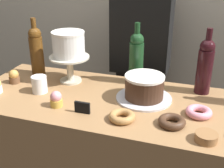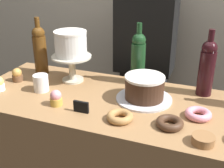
{
  "view_description": "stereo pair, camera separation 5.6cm",
  "coord_description": "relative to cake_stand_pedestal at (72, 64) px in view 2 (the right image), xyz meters",
  "views": [
    {
      "loc": [
        0.38,
        -1.16,
        1.53
      ],
      "look_at": [
        0.0,
        0.0,
        0.99
      ],
      "focal_mm": 45.88,
      "sensor_mm": 36.0,
      "label": 1
    },
    {
      "loc": [
        0.44,
        -1.14,
        1.53
      ],
      "look_at": [
        0.0,
        0.0,
        0.99
      ],
      "focal_mm": 45.88,
      "sensor_mm": 36.0,
      "label": 2
    }
  ],
  "objects": [
    {
      "name": "cookie_stack",
      "position": [
        0.72,
        -0.35,
        -0.08
      ],
      "size": [
        0.08,
        0.08,
        0.03
      ],
      "color": "olive",
      "rests_on": "display_counter"
    },
    {
      "name": "donut_chocolate",
      "position": [
        0.58,
        -0.28,
        -0.08
      ],
      "size": [
        0.11,
        0.11,
        0.03
      ],
      "color": "#472D1E",
      "rests_on": "display_counter"
    },
    {
      "name": "wine_bottle_dark_red",
      "position": [
        0.69,
        0.08,
        0.05
      ],
      "size": [
        0.08,
        0.08,
        0.33
      ],
      "color": "black",
      "rests_on": "display_counter"
    },
    {
      "name": "chocolate_round_cake",
      "position": [
        0.43,
        -0.08,
        -0.03
      ],
      "size": [
        0.19,
        0.19,
        0.11
      ],
      "color": "#3D2619",
      "rests_on": "silver_serving_platter"
    },
    {
      "name": "wine_bottle_amber",
      "position": [
        -0.22,
        0.04,
        0.05
      ],
      "size": [
        0.08,
        0.08,
        0.33
      ],
      "color": "#5B3814",
      "rests_on": "display_counter"
    },
    {
      "name": "wine_bottle_green",
      "position": [
        0.34,
        0.1,
        0.05
      ],
      "size": [
        0.08,
        0.08,
        0.33
      ],
      "color": "#193D1E",
      "rests_on": "display_counter"
    },
    {
      "name": "coffee_cup_ceramic",
      "position": [
        -0.09,
        -0.17,
        -0.06
      ],
      "size": [
        0.08,
        0.08,
        0.08
      ],
      "color": "white",
      "rests_on": "display_counter"
    },
    {
      "name": "cupcake_caramel",
      "position": [
        -0.28,
        -0.11,
        -0.06
      ],
      "size": [
        0.06,
        0.06,
        0.07
      ],
      "color": "brown",
      "rests_on": "display_counter"
    },
    {
      "name": "price_sign_chalkboard",
      "position": [
        0.2,
        -0.3,
        -0.07
      ],
      "size": [
        0.07,
        0.01,
        0.05
      ],
      "color": "black",
      "rests_on": "display_counter"
    },
    {
      "name": "donut_maple",
      "position": [
        0.38,
        -0.3,
        -0.08
      ],
      "size": [
        0.11,
        0.11,
        0.03
      ],
      "color": "#B27F47",
      "rests_on": "display_counter"
    },
    {
      "name": "barista_figure",
      "position": [
        0.29,
        0.44,
        -0.16
      ],
      "size": [
        0.36,
        0.22,
        1.6
      ],
      "color": "black",
      "rests_on": "ground_plane"
    },
    {
      "name": "cupcake_strawberry",
      "position": [
        0.06,
        -0.28,
        -0.06
      ],
      "size": [
        0.06,
        0.06,
        0.07
      ],
      "color": "gold",
      "rests_on": "display_counter"
    },
    {
      "name": "donut_pink",
      "position": [
        0.68,
        -0.16,
        -0.08
      ],
      "size": [
        0.11,
        0.11,
        0.03
      ],
      "color": "pink",
      "rests_on": "display_counter"
    },
    {
      "name": "silver_serving_platter",
      "position": [
        0.43,
        -0.08,
        -0.09
      ],
      "size": [
        0.27,
        0.27,
        0.01
      ],
      "color": "silver",
      "rests_on": "display_counter"
    },
    {
      "name": "white_layer_cake",
      "position": [
        0.0,
        0.0,
        0.11
      ],
      "size": [
        0.17,
        0.17,
        0.13
      ],
      "color": "white",
      "rests_on": "cake_stand_pedestal"
    },
    {
      "name": "cake_stand_pedestal",
      "position": [
        0.0,
        0.0,
        0.0
      ],
      "size": [
        0.21,
        0.21,
        0.14
      ],
      "color": "beige",
      "rests_on": "display_counter"
    }
  ]
}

